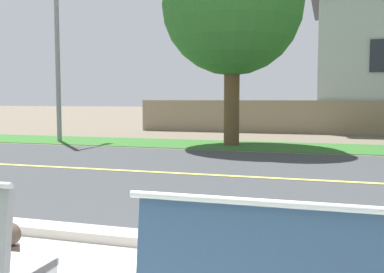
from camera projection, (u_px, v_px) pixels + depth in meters
The scene contains 7 objects.
ground_plane at pixel (267, 166), 9.74m from camera, with size 140.00×140.00×0.00m, color #665B4C.
curb_edge at pixel (189, 244), 4.35m from camera, with size 44.00×0.30×0.11m, color #ADA89E.
street_asphalt at pixel (256, 177), 8.31m from camera, with size 52.00×8.00×0.01m, color #383A3D.
road_centre_line at pixel (256, 177), 8.31m from camera, with size 48.00×0.14×0.01m, color #E0CC4C.
far_verge_grass at pixel (285, 147), 13.62m from camera, with size 48.00×2.80×0.02m, color #2D6026.
streetlamp at pixel (59, 9), 15.25m from camera, with size 0.24×2.10×8.00m.
garden_wall at pixel (285, 117), 19.09m from camera, with size 13.00×0.36×1.40m, color gray.
Camera 1 is at (1.28, -1.71, 1.46)m, focal length 41.99 mm.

